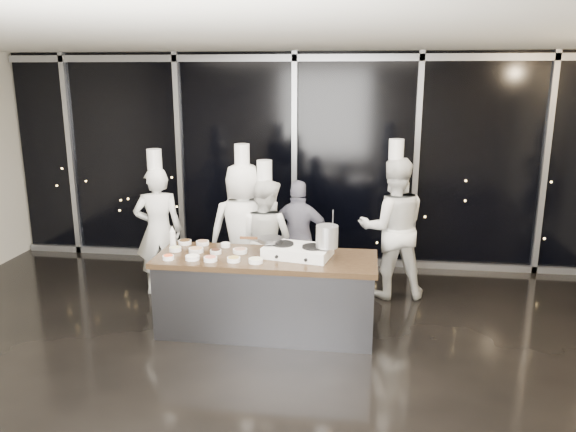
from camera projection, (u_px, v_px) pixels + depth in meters
name	position (u px, v px, depth m)	size (l,w,h in m)	color
ground	(251.00, 370.00, 5.60)	(9.00, 9.00, 0.00)	black
room_shell	(266.00, 146.00, 5.02)	(9.02, 7.02, 3.21)	beige
window_wall	(295.00, 161.00, 8.50)	(8.90, 0.11, 3.20)	black
demo_counter	(266.00, 294.00, 6.35)	(2.46, 0.86, 0.90)	#3C3D42
stove	(298.00, 251.00, 6.23)	(0.79, 0.57, 0.14)	white
frying_pan	(269.00, 239.00, 6.31)	(0.50, 0.33, 0.05)	slate
stock_pot	(327.00, 236.00, 6.09)	(0.24, 0.24, 0.24)	#BDBDC0
prep_bowls	(209.00, 252.00, 6.32)	(1.14, 0.73, 0.05)	white
squeeze_bottle	(173.00, 237.00, 6.55)	(0.07, 0.07, 0.26)	white
chef_far_left	(158.00, 229.00, 7.42)	(0.72, 0.58, 1.94)	silver
chef_left	(243.00, 230.00, 7.24)	(1.01, 0.81, 2.03)	silver
chef_center	(265.00, 239.00, 7.20)	(0.95, 0.86, 1.83)	silver
guest	(299.00, 237.00, 7.46)	(0.90, 0.39, 1.53)	black
chef_right	(393.00, 227.00, 7.29)	(1.00, 0.83, 2.08)	silver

